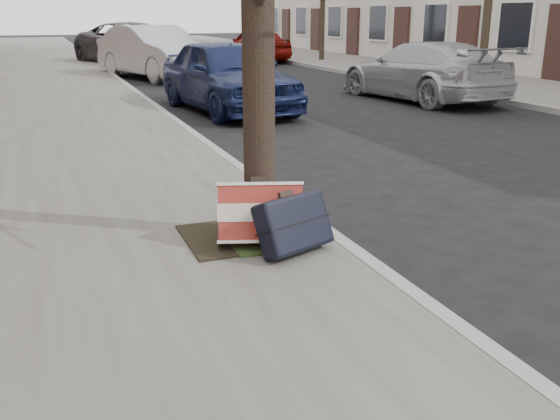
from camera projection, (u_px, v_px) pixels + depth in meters
name	position (u px, v px, depth m)	size (l,w,h in m)	color
ground	(540.00, 270.00, 4.68)	(120.00, 120.00, 0.00)	black
near_sidewalk	(25.00, 83.00, 16.76)	(5.00, 70.00, 0.12)	slate
far_sidewalk	(397.00, 70.00, 20.69)	(4.00, 70.00, 0.12)	slate
dirt_patch	(238.00, 236.00, 5.03)	(0.85, 0.85, 0.01)	black
suitcase_red	(261.00, 214.00, 4.80)	(0.64, 0.18, 0.46)	maroon
suitcase_navy	(293.00, 223.00, 4.64)	(0.59, 0.19, 0.42)	black
car_near_front	(227.00, 75.00, 12.14)	(1.67, 4.15, 1.41)	#151D46
car_near_mid	(155.00, 52.00, 18.30)	(1.62, 4.65, 1.53)	#B3B6BB
car_near_back	(133.00, 44.00, 23.03)	(2.58, 5.60, 1.56)	#393A3F
car_far_front	(422.00, 71.00, 13.71)	(1.79, 4.41, 1.28)	#A6A8AE
car_far_back	(255.00, 45.00, 24.90)	(1.54, 3.84, 1.31)	maroon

